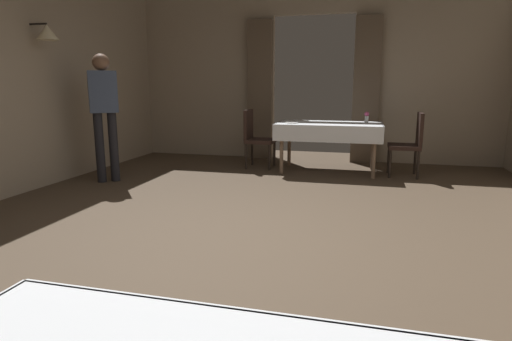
# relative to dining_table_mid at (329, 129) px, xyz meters

# --- Properties ---
(ground) EXTENTS (10.08, 10.08, 0.00)m
(ground) POSITION_rel_dining_table_mid_xyz_m (-0.40, -3.11, -0.66)
(ground) COLOR #4C3D2D
(wall_back) EXTENTS (6.40, 0.27, 3.00)m
(wall_back) POSITION_rel_dining_table_mid_xyz_m (-0.40, 1.08, 0.84)
(wall_back) COLOR gray
(wall_back) RESTS_ON ground
(dining_table_mid) EXTENTS (1.57, 0.91, 0.75)m
(dining_table_mid) POSITION_rel_dining_table_mid_xyz_m (0.00, 0.00, 0.00)
(dining_table_mid) COLOR #7A604C
(dining_table_mid) RESTS_ON ground
(chair_mid_left) EXTENTS (0.45, 0.44, 0.93)m
(chair_mid_left) POSITION_rel_dining_table_mid_xyz_m (-1.17, 0.05, -0.15)
(chair_mid_left) COLOR black
(chair_mid_left) RESTS_ON ground
(chair_mid_right) EXTENTS (0.44, 0.44, 0.93)m
(chair_mid_right) POSITION_rel_dining_table_mid_xyz_m (1.17, -0.07, -0.15)
(chair_mid_right) COLOR black
(chair_mid_right) RESTS_ON ground
(flower_vase_mid) EXTENTS (0.07, 0.07, 0.17)m
(flower_vase_mid) POSITION_rel_dining_table_mid_xyz_m (0.54, 0.15, 0.18)
(flower_vase_mid) COLOR silver
(flower_vase_mid) RESTS_ON dining_table_mid
(plate_mid_b) EXTENTS (0.19, 0.19, 0.01)m
(plate_mid_b) POSITION_rel_dining_table_mid_xyz_m (-0.55, -0.17, 0.09)
(plate_mid_b) COLOR white
(plate_mid_b) RESTS_ON dining_table_mid
(plate_mid_c) EXTENTS (0.22, 0.22, 0.01)m
(plate_mid_c) POSITION_rel_dining_table_mid_xyz_m (-0.45, 0.23, 0.09)
(plate_mid_c) COLOR white
(plate_mid_c) RESTS_ON dining_table_mid
(person_waiter_by_doorway) EXTENTS (0.42, 0.39, 1.72)m
(person_waiter_by_doorway) POSITION_rel_dining_table_mid_xyz_m (-2.89, -1.45, 0.36)
(person_waiter_by_doorway) COLOR black
(person_waiter_by_doorway) RESTS_ON ground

